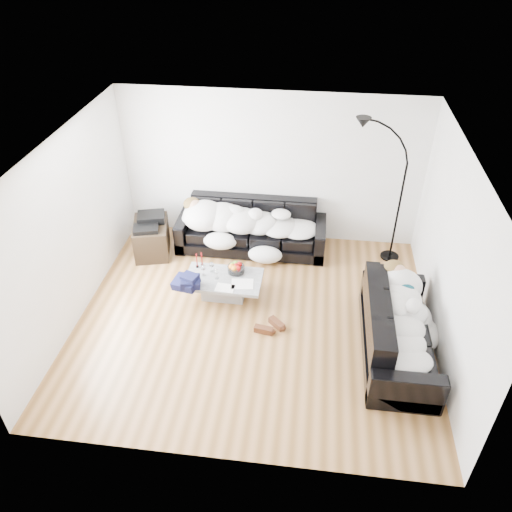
# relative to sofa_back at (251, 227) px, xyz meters

# --- Properties ---
(ground) EXTENTS (5.00, 5.00, 0.00)m
(ground) POSITION_rel_sofa_back_xyz_m (0.27, -1.80, -0.41)
(ground) COLOR brown
(ground) RESTS_ON ground
(wall_back) EXTENTS (5.00, 0.02, 2.60)m
(wall_back) POSITION_rel_sofa_back_xyz_m (0.27, 0.45, 0.89)
(wall_back) COLOR silver
(wall_back) RESTS_ON ground
(wall_left) EXTENTS (0.02, 4.50, 2.60)m
(wall_left) POSITION_rel_sofa_back_xyz_m (-2.23, -1.80, 0.89)
(wall_left) COLOR silver
(wall_left) RESTS_ON ground
(wall_right) EXTENTS (0.02, 4.50, 2.60)m
(wall_right) POSITION_rel_sofa_back_xyz_m (2.77, -1.80, 0.89)
(wall_right) COLOR silver
(wall_right) RESTS_ON ground
(ceiling) EXTENTS (5.00, 5.00, 0.00)m
(ceiling) POSITION_rel_sofa_back_xyz_m (0.27, -1.80, 2.19)
(ceiling) COLOR white
(ceiling) RESTS_ON ground
(sofa_back) EXTENTS (2.51, 0.87, 0.82)m
(sofa_back) POSITION_rel_sofa_back_xyz_m (0.00, 0.00, 0.00)
(sofa_back) COLOR black
(sofa_back) RESTS_ON ground
(sofa_right) EXTENTS (0.88, 2.05, 0.83)m
(sofa_right) POSITION_rel_sofa_back_xyz_m (2.24, -2.18, 0.01)
(sofa_right) COLOR black
(sofa_right) RESTS_ON ground
(sleeper_back) EXTENTS (2.12, 0.73, 0.42)m
(sleeper_back) POSITION_rel_sofa_back_xyz_m (0.00, -0.05, 0.22)
(sleeper_back) COLOR white
(sleeper_back) RESTS_ON sofa_back
(sleeper_right) EXTENTS (0.74, 1.76, 0.43)m
(sleeper_right) POSITION_rel_sofa_back_xyz_m (2.24, -2.18, 0.22)
(sleeper_right) COLOR white
(sleeper_right) RESTS_ON sofa_right
(teal_cushion) EXTENTS (0.42, 0.38, 0.20)m
(teal_cushion) POSITION_rel_sofa_back_xyz_m (2.18, -1.54, 0.31)
(teal_cushion) COLOR #093844
(teal_cushion) RESTS_ON sofa_right
(coffee_table) EXTENTS (1.16, 0.69, 0.33)m
(coffee_table) POSITION_rel_sofa_back_xyz_m (-0.24, -1.34, -0.24)
(coffee_table) COLOR #939699
(coffee_table) RESTS_ON ground
(fruit_bowl) EXTENTS (0.28, 0.28, 0.16)m
(fruit_bowl) POSITION_rel_sofa_back_xyz_m (-0.07, -1.16, 0.00)
(fruit_bowl) COLOR white
(fruit_bowl) RESTS_ON coffee_table
(wine_glass_a) EXTENTS (0.08, 0.08, 0.17)m
(wine_glass_a) POSITION_rel_sofa_back_xyz_m (-0.44, -1.21, 0.01)
(wine_glass_a) COLOR white
(wine_glass_a) RESTS_ON coffee_table
(wine_glass_b) EXTENTS (0.09, 0.09, 0.19)m
(wine_glass_b) POSITION_rel_sofa_back_xyz_m (-0.55, -1.31, 0.02)
(wine_glass_b) COLOR white
(wine_glass_b) RESTS_ON coffee_table
(wine_glass_c) EXTENTS (0.07, 0.07, 0.17)m
(wine_glass_c) POSITION_rel_sofa_back_xyz_m (-0.33, -1.36, 0.01)
(wine_glass_c) COLOR white
(wine_glass_c) RESTS_ON coffee_table
(candle_left) EXTENTS (0.06, 0.06, 0.24)m
(candle_left) POSITION_rel_sofa_back_xyz_m (-0.69, -1.12, 0.05)
(candle_left) COLOR maroon
(candle_left) RESTS_ON coffee_table
(candle_right) EXTENTS (0.05, 0.05, 0.24)m
(candle_right) POSITION_rel_sofa_back_xyz_m (-0.62, -1.08, 0.05)
(candle_right) COLOR maroon
(candle_right) RESTS_ON coffee_table
(newspaper_a) EXTENTS (0.35, 0.28, 0.01)m
(newspaper_a) POSITION_rel_sofa_back_xyz_m (0.06, -1.45, -0.07)
(newspaper_a) COLOR silver
(newspaper_a) RESTS_ON coffee_table
(newspaper_b) EXTENTS (0.29, 0.22, 0.01)m
(newspaper_b) POSITION_rel_sofa_back_xyz_m (-0.17, -1.57, -0.07)
(newspaper_b) COLOR silver
(newspaper_b) RESTS_ON coffee_table
(navy_jacket) EXTENTS (0.41, 0.35, 0.19)m
(navy_jacket) POSITION_rel_sofa_back_xyz_m (-0.72, -1.58, 0.10)
(navy_jacket) COLOR black
(navy_jacket) RESTS_ON coffee_table
(shoes) EXTENTS (0.54, 0.47, 0.10)m
(shoes) POSITION_rel_sofa_back_xyz_m (0.53, -1.99, -0.36)
(shoes) COLOR #472311
(shoes) RESTS_ON ground
(av_cabinet) EXTENTS (0.73, 0.91, 0.55)m
(av_cabinet) POSITION_rel_sofa_back_xyz_m (-1.66, -0.34, -0.13)
(av_cabinet) COLOR black
(av_cabinet) RESTS_ON ground
(stereo) EXTENTS (0.51, 0.44, 0.13)m
(stereo) POSITION_rel_sofa_back_xyz_m (-1.66, -0.34, 0.21)
(stereo) COLOR black
(stereo) RESTS_ON av_cabinet
(floor_lamp) EXTENTS (0.82, 0.50, 2.11)m
(floor_lamp) POSITION_rel_sofa_back_xyz_m (2.36, 0.01, 0.65)
(floor_lamp) COLOR black
(floor_lamp) RESTS_ON ground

